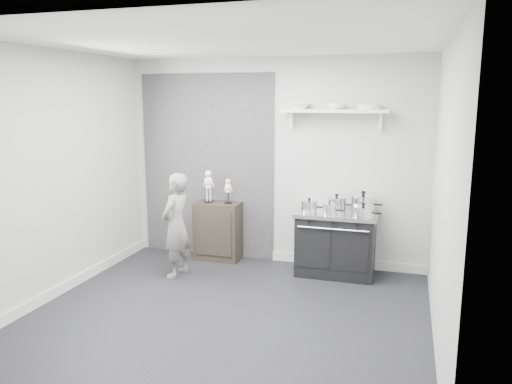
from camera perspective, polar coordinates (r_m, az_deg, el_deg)
ground at (r=5.30m, az=-3.19°, el=-13.59°), size 4.00×4.00×0.00m
room_shell at (r=5.03m, az=-3.75°, el=4.52°), size 4.02×3.62×2.71m
wall_shelf at (r=6.27m, az=8.99°, el=9.03°), size 1.30×0.26×0.24m
stove at (r=6.31m, az=9.10°, el=-5.77°), size 1.00×0.62×0.80m
side_cabinet at (r=6.83m, az=-4.34°, el=-4.45°), size 0.61×0.35×0.79m
child at (r=6.19m, az=-9.07°, el=-3.78°), size 0.38×0.51×1.29m
pot_front_left at (r=6.17m, az=6.10°, el=-1.59°), size 0.29×0.20×0.17m
pot_back_left at (r=6.29m, az=9.19°, el=-1.30°), size 0.33×0.25×0.21m
pot_back_right at (r=6.27m, az=12.13°, el=-1.24°), size 0.39×0.30×0.26m
pot_front_right at (r=5.98m, az=12.15°, el=-2.22°), size 0.33×0.25×0.17m
pot_front_center at (r=6.03m, az=8.43°, el=-1.94°), size 0.26×0.17×0.17m
skeleton_full at (r=6.74m, az=-5.45°, el=0.95°), size 0.14×0.09×0.50m
skeleton_torso at (r=6.65m, az=-3.21°, el=0.32°), size 0.11×0.07×0.38m
bowl_large at (r=6.34m, az=4.93°, el=9.75°), size 0.29×0.29×0.07m
bowl_small at (r=6.26m, az=9.13°, el=9.65°), size 0.23×0.23×0.07m
plate_stack at (r=6.22m, az=12.82°, el=9.45°), size 0.26×0.26×0.06m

